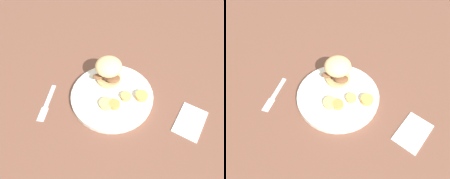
{
  "view_description": "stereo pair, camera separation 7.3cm",
  "coord_description": "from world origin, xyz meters",
  "views": [
    {
      "loc": [
        0.4,
        -0.21,
        0.62
      ],
      "look_at": [
        0.0,
        0.0,
        0.05
      ],
      "focal_mm": 35.0,
      "sensor_mm": 36.0,
      "label": 1
    },
    {
      "loc": [
        0.43,
        -0.15,
        0.62
      ],
      "look_at": [
        0.0,
        0.0,
        0.05
      ],
      "focal_mm": 35.0,
      "sensor_mm": 36.0,
      "label": 2
    }
  ],
  "objects": [
    {
      "name": "ground_plane",
      "position": [
        0.0,
        0.0,
        0.0
      ],
      "size": [
        4.0,
        4.0,
        0.0
      ],
      "primitive_type": "plane",
      "color": "brown"
    },
    {
      "name": "sandwich",
      "position": [
        -0.06,
        0.02,
        0.07
      ],
      "size": [
        0.1,
        0.11,
        0.09
      ],
      "color": "tan",
      "rests_on": "dinner_plate"
    },
    {
      "name": "potato_round_0",
      "position": [
        0.04,
        0.03,
        0.03
      ],
      "size": [
        0.04,
        0.04,
        0.01
      ],
      "primitive_type": "cylinder",
      "color": "tan",
      "rests_on": "dinner_plate"
    },
    {
      "name": "potato_round_2",
      "position": [
        0.06,
        0.08,
        0.03
      ],
      "size": [
        0.04,
        0.04,
        0.02
      ],
      "primitive_type": "cylinder",
      "color": "tan",
      "rests_on": "dinner_plate"
    },
    {
      "name": "potato_round_3",
      "position": [
        0.05,
        -0.02,
        0.03
      ],
      "size": [
        0.04,
        0.04,
        0.01
      ],
      "primitive_type": "cylinder",
      "color": "#BC8942",
      "rests_on": "dinner_plate"
    },
    {
      "name": "dinner_plate",
      "position": [
        0.0,
        0.0,
        0.01
      ],
      "size": [
        0.29,
        0.29,
        0.02
      ],
      "color": "white",
      "rests_on": "ground_plane"
    },
    {
      "name": "fork",
      "position": [
        -0.08,
        -0.21,
        0.0
      ],
      "size": [
        0.14,
        0.11,
        0.0
      ],
      "color": "silver",
      "rests_on": "ground_plane"
    },
    {
      "name": "napkin",
      "position": [
        0.21,
        0.18,
        0.0
      ],
      "size": [
        0.14,
        0.15,
        0.01
      ],
      "primitive_type": "cube",
      "rotation": [
        0.0,
        0.0,
        2.12
      ],
      "color": "white",
      "rests_on": "ground_plane"
    },
    {
      "name": "potato_round_1",
      "position": [
        0.03,
        -0.04,
        0.03
      ],
      "size": [
        0.05,
        0.05,
        0.01
      ],
      "primitive_type": "cylinder",
      "color": "#DBB766",
      "rests_on": "dinner_plate"
    }
  ]
}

